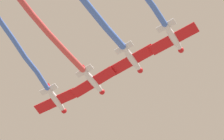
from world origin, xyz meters
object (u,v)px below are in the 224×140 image
airplane_lead (174,38)px  airplane_right_wing (93,82)px  airplane_slot (56,100)px  airplane_left_wing (132,59)px

airplane_lead → airplane_right_wing: same height
airplane_right_wing → airplane_slot: airplane_slot is taller
airplane_left_wing → airplane_slot: same height
airplane_lead → airplane_left_wing: size_ratio=1.00×
airplane_left_wing → airplane_right_wing: airplane_left_wing is taller
airplane_lead → airplane_slot: bearing=89.7°
airplane_right_wing → airplane_lead: bearing=-87.1°
airplane_lead → airplane_left_wing: 5.75m
airplane_right_wing → airplane_slot: size_ratio=1.01×
airplane_right_wing → airplane_slot: bearing=92.9°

